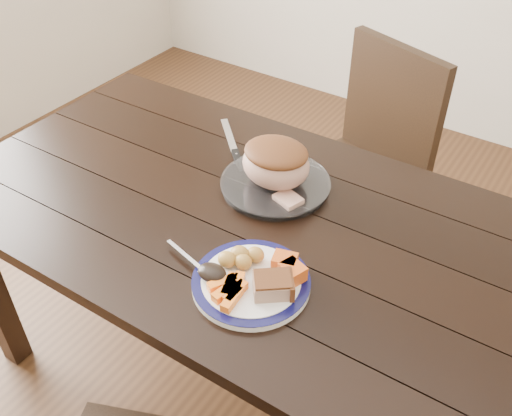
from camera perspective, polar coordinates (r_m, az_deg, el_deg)
The scene contains 15 objects.
ground at distance 2.09m, azimuth -1.58°, elevation -16.13°, with size 4.00×4.00×0.00m, color #472B16.
dining_table at distance 1.59m, azimuth -1.99°, elevation -2.59°, with size 1.62×0.93×0.75m.
chair_far at distance 2.16m, azimuth 10.82°, elevation 5.00°, with size 0.54×0.55×0.93m.
dinner_plate at distance 1.32m, azimuth -0.49°, elevation -7.48°, with size 0.27×0.27×0.02m, color white.
plate_rim at distance 1.31m, azimuth -0.49°, elevation -7.23°, with size 0.27×0.27×0.02m, color #0B0B39.
serving_platter at distance 1.60m, azimuth 1.94°, elevation 2.32°, with size 0.30×0.30×0.02m, color white.
pork_slice at distance 1.27m, azimuth 1.66°, elevation -7.77°, with size 0.08×0.07×0.04m, color tan.
roasted_potatoes at distance 1.33m, azimuth -1.51°, elevation -4.96°, with size 0.09×0.09×0.04m.
carrot_batons at distance 1.28m, azimuth -2.59°, elevation -8.15°, with size 0.09×0.11×0.02m.
pumpkin_wedges at distance 1.31m, azimuth 3.27°, elevation -5.93°, with size 0.10×0.07×0.04m.
dark_mushroom at distance 1.31m, azimuth -4.41°, elevation -6.46°, with size 0.07×0.05×0.03m, color black.
fork at distance 1.35m, azimuth -6.23°, elevation -5.50°, with size 0.18×0.06×0.00m.
roast_joint at distance 1.56m, azimuth 2.00°, elevation 4.40°, with size 0.19×0.17×0.13m, color tan.
cut_slice at distance 1.52m, azimuth 3.24°, elevation 0.85°, with size 0.07×0.06×0.02m, color tan.
carving_knife at distance 1.73m, azimuth -2.02°, elevation 5.34°, with size 0.24×0.24×0.01m.
Camera 1 is at (0.70, -0.95, 1.72)m, focal length 40.00 mm.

